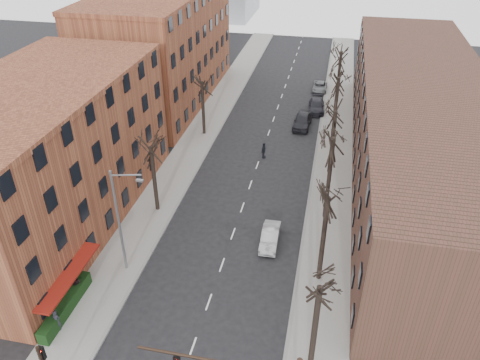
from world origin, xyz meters
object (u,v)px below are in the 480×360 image
Objects in this scene: silver_sedan at (270,237)px; pedestrian_a at (57,321)px; parked_car_near at (302,121)px; parked_car_mid at (316,106)px.

pedestrian_a is at bearing -137.63° from silver_sedan.
silver_sedan is at bearing -88.17° from parked_car_near.
parked_car_near is at bearing -108.09° from parked_car_mid.
silver_sedan is 17.34m from pedestrian_a.
pedestrian_a is at bearing -113.30° from parked_car_mid.
parked_car_mid is (1.37, 5.31, -0.11)m from parked_car_near.
silver_sedan is 28.43m from parked_car_mid.
parked_car_near is 37.37m from pedestrian_a.
parked_car_near is at bearing 70.67° from pedestrian_a.
parked_car_mid is 3.07× the size of pedestrian_a.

